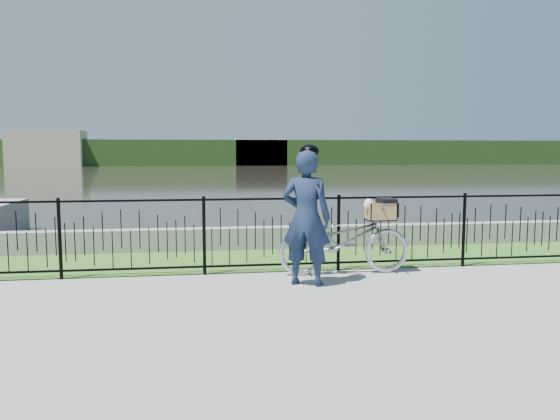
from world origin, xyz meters
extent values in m
plane|color=gray|center=(0.00, 0.00, 0.00)|extent=(120.00, 120.00, 0.00)
cube|color=#356720|center=(0.00, 2.60, 0.00)|extent=(60.00, 2.00, 0.01)
plane|color=black|center=(0.00, 33.00, 0.00)|extent=(120.00, 120.00, 0.00)
cube|color=gray|center=(0.00, 3.60, 0.20)|extent=(60.00, 0.30, 0.40)
cube|color=#224018|center=(0.00, 60.00, 1.50)|extent=(120.00, 6.00, 3.00)
cube|color=#A89D87|center=(-18.00, 58.00, 2.00)|extent=(8.00, 4.00, 4.00)
cube|color=#A89D87|center=(6.00, 58.50, 1.60)|extent=(6.00, 3.00, 3.20)
imported|color=#A6ABB2|center=(1.03, 1.38, 0.51)|extent=(1.94, 0.68, 1.02)
cube|color=black|center=(1.57, 1.38, 0.79)|extent=(0.38, 0.18, 0.02)
cube|color=olive|center=(1.57, 1.38, 0.80)|extent=(0.40, 0.33, 0.01)
cube|color=olive|center=(1.57, 1.54, 0.92)|extent=(0.40, 0.02, 0.26)
cube|color=olive|center=(1.57, 1.22, 0.92)|extent=(0.40, 0.02, 0.26)
cube|color=olive|center=(1.77, 1.38, 0.92)|extent=(0.02, 0.33, 0.26)
cube|color=olive|center=(1.38, 1.38, 0.92)|extent=(0.02, 0.33, 0.26)
cube|color=black|center=(1.66, 1.38, 1.08)|extent=(0.22, 0.35, 0.06)
cube|color=black|center=(1.78, 1.38, 0.94)|extent=(0.02, 0.35, 0.21)
ellipsoid|color=silver|center=(1.55, 1.38, 0.92)|extent=(0.31, 0.22, 0.20)
sphere|color=silver|center=(1.39, 1.36, 1.03)|extent=(0.15, 0.15, 0.15)
sphere|color=silver|center=(1.34, 1.34, 1.00)|extent=(0.07, 0.07, 0.07)
sphere|color=black|center=(1.32, 1.33, 0.99)|extent=(0.02, 0.02, 0.02)
cone|color=olive|center=(1.39, 1.42, 1.09)|extent=(0.06, 0.08, 0.08)
cone|color=olive|center=(1.41, 1.32, 1.09)|extent=(0.06, 0.08, 0.08)
imported|color=#141F39|center=(0.35, 0.81, 0.91)|extent=(0.78, 0.67, 1.82)
ellipsoid|color=black|center=(0.35, 0.81, 1.80)|extent=(0.26, 0.29, 0.18)
camera|label=1|loc=(-1.03, -6.29, 1.81)|focal=35.00mm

